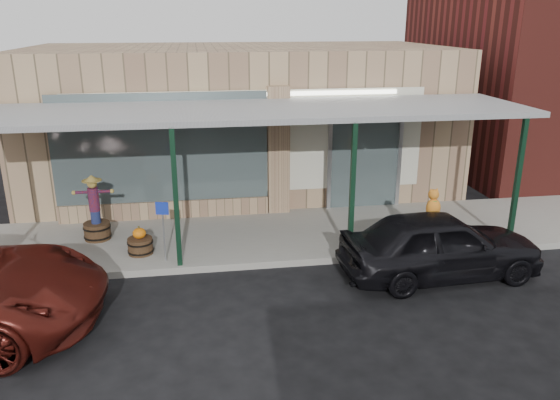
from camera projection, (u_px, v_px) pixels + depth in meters
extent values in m
plane|color=black|center=(283.00, 318.00, 9.52)|extent=(120.00, 120.00, 0.00)
cube|color=gray|center=(259.00, 237.00, 12.87)|extent=(40.00, 3.20, 0.15)
cube|color=tan|center=(240.00, 118.00, 16.54)|extent=(12.00, 6.00, 4.20)
cube|color=#485658|center=(162.00, 150.00, 13.33)|extent=(5.20, 0.06, 2.80)
cube|color=#485658|center=(364.00, 157.00, 14.34)|extent=(1.80, 0.06, 2.80)
cube|color=tan|center=(278.00, 154.00, 13.86)|extent=(0.55, 0.30, 3.40)
cube|color=tan|center=(166.00, 209.00, 13.87)|extent=(5.20, 0.30, 0.50)
cube|color=beige|center=(251.00, 142.00, 13.73)|extent=(9.00, 0.02, 2.60)
cube|color=white|center=(250.00, 94.00, 13.32)|extent=(7.50, 0.03, 0.10)
cube|color=gray|center=(257.00, 111.00, 11.93)|extent=(12.00, 3.00, 0.12)
cube|color=black|center=(176.00, 200.00, 10.78)|extent=(0.10, 0.10, 2.95)
cube|color=black|center=(352.00, 192.00, 11.30)|extent=(0.10, 0.10, 2.95)
cube|color=black|center=(517.00, 184.00, 11.84)|extent=(0.10, 0.10, 2.95)
cylinder|color=#472C1C|center=(97.00, 231.00, 12.48)|extent=(0.69, 0.69, 0.39)
cylinder|color=navy|center=(96.00, 217.00, 12.37)|extent=(0.25, 0.25, 0.29)
cylinder|color=maroon|center=(94.00, 199.00, 12.24)|extent=(0.27, 0.27, 0.54)
sphere|color=#B59345|center=(92.00, 184.00, 12.13)|extent=(0.22, 0.22, 0.22)
cone|color=#B59345|center=(91.00, 178.00, 12.09)|extent=(0.35, 0.35, 0.14)
cylinder|color=#472C1C|center=(140.00, 246.00, 11.71)|extent=(0.60, 0.60, 0.35)
ellipsoid|color=orange|center=(139.00, 233.00, 11.62)|extent=(0.28, 0.28, 0.23)
cylinder|color=#4C471E|center=(139.00, 227.00, 11.58)|extent=(0.04, 0.04, 0.05)
cylinder|color=gray|center=(164.00, 238.00, 11.25)|extent=(0.04, 0.04, 1.03)
cube|color=#172EAC|center=(162.00, 208.00, 11.05)|extent=(0.26, 0.08, 0.27)
imported|color=black|center=(440.00, 245.00, 10.86)|extent=(4.09, 1.82, 1.37)
ellipsoid|color=orange|center=(433.00, 208.00, 11.59)|extent=(0.31, 0.26, 0.40)
sphere|color=orange|center=(434.00, 195.00, 11.54)|extent=(0.23, 0.23, 0.23)
cylinder|color=#1B791D|center=(434.00, 201.00, 11.54)|extent=(0.16, 0.16, 0.02)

